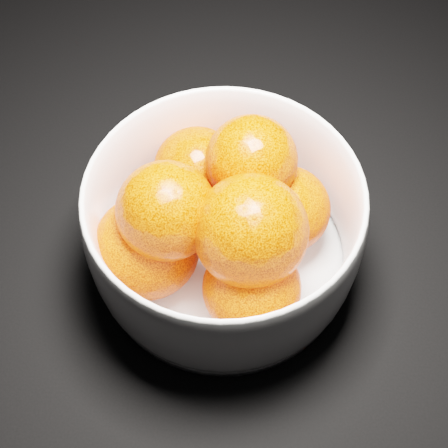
{
  "coord_description": "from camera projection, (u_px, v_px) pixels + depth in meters",
  "views": [
    {
      "loc": [
        -0.24,
        -0.04,
        0.5
      ],
      "look_at": [
        -0.25,
        0.25,
        0.06
      ],
      "focal_mm": 50.0,
      "sensor_mm": 36.0,
      "label": 1
    }
  ],
  "objects": [
    {
      "name": "orange_pile",
      "position": [
        218.0,
        219.0,
        0.52
      ],
      "size": [
        0.2,
        0.2,
        0.14
      ],
      "color": "#FF450B",
      "rests_on": "bowl"
    },
    {
      "name": "bowl",
      "position": [
        224.0,
        228.0,
        0.53
      ],
      "size": [
        0.23,
        0.23,
        0.11
      ],
      "rotation": [
        0.0,
        0.0,
        -0.12
      ],
      "color": "white",
      "rests_on": "ground"
    }
  ]
}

